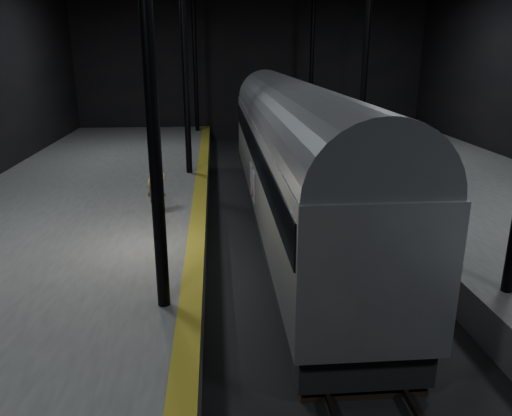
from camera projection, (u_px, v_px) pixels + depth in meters
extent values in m
plane|color=black|center=(306.00, 264.00, 14.98)|extent=(44.00, 44.00, 0.00)
cube|color=#4E4E4C|center=(48.00, 257.00, 14.25)|extent=(9.00, 43.80, 1.00)
cube|color=olive|center=(196.00, 236.00, 14.43)|extent=(0.50, 43.80, 0.01)
cube|color=#3F3328|center=(282.00, 260.00, 14.88)|extent=(0.08, 43.00, 0.14)
cube|color=#3F3328|center=(330.00, 258.00, 14.99)|extent=(0.08, 43.00, 0.14)
cube|color=black|center=(306.00, 263.00, 14.97)|extent=(2.40, 42.00, 0.12)
cylinder|color=black|center=(149.00, 59.00, 9.07)|extent=(0.26, 0.26, 10.00)
cylinder|color=black|center=(185.00, 54.00, 20.47)|extent=(0.26, 0.26, 10.00)
cylinder|color=black|center=(366.00, 54.00, 21.07)|extent=(0.26, 0.26, 10.00)
cylinder|color=black|center=(195.00, 53.00, 31.87)|extent=(0.26, 0.26, 10.00)
cylinder|color=black|center=(312.00, 52.00, 32.47)|extent=(0.26, 0.26, 10.00)
cube|color=gray|center=(292.00, 163.00, 17.24)|extent=(2.76, 19.05, 2.86)
cube|color=black|center=(291.00, 212.00, 17.78)|extent=(2.52, 18.67, 0.81)
cube|color=black|center=(293.00, 144.00, 17.04)|extent=(2.82, 18.76, 0.86)
cylinder|color=slate|center=(293.00, 121.00, 16.81)|extent=(2.71, 18.86, 2.71)
cube|color=black|center=(333.00, 315.00, 11.56)|extent=(1.71, 2.10, 0.33)
cube|color=black|center=(270.00, 176.00, 24.22)|extent=(1.71, 2.10, 0.33)
cube|color=silver|center=(254.00, 187.00, 16.40)|extent=(0.04, 0.71, 1.00)
cube|color=silver|center=(251.00, 178.00, 17.48)|extent=(0.04, 0.71, 1.00)
cylinder|color=maroon|center=(253.00, 192.00, 16.63)|extent=(0.03, 0.25, 0.25)
cylinder|color=maroon|center=(250.00, 184.00, 17.72)|extent=(0.03, 0.25, 0.25)
imported|color=#917B59|center=(157.00, 186.00, 16.22)|extent=(0.78, 0.64, 1.86)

